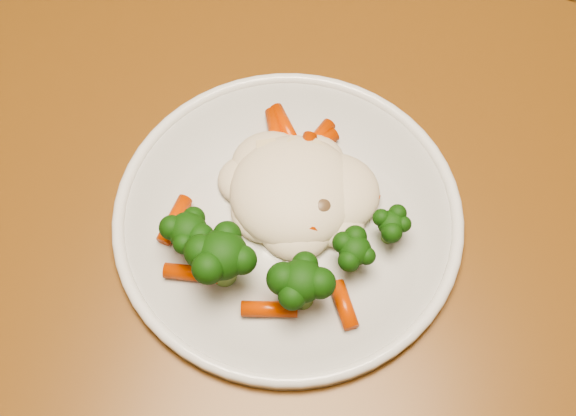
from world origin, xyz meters
name	(u,v)px	position (x,y,z in m)	size (l,w,h in m)	color
dining_table	(363,364)	(0.09, -0.12, 0.65)	(1.18, 0.81, 0.75)	brown
plate	(288,216)	(0.00, -0.06, 0.76)	(0.28, 0.28, 0.01)	white
meal	(281,216)	(0.00, -0.07, 0.78)	(0.19, 0.19, 0.05)	beige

